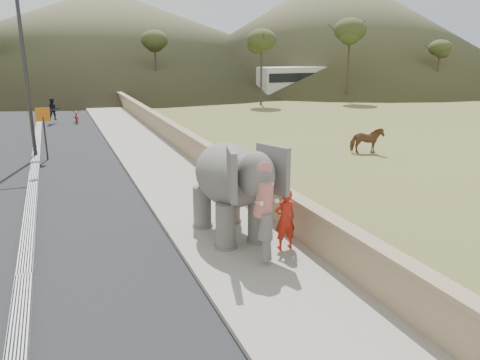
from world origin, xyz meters
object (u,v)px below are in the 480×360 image
at_px(elephant_and_man, 230,188).
at_px(lamppost, 31,50).
at_px(cow, 367,141).
at_px(motorcyclist, 67,113).

bearing_deg(elephant_and_man, lamppost, 111.36).
height_order(cow, elephant_and_man, elephant_and_man).
height_order(lamppost, cow, lamppost).
relative_size(cow, elephant_and_man, 0.42).
distance_m(cow, elephant_and_man, 12.44).
xyz_separation_m(cow, motorcyclist, (-13.10, 15.54, 0.03)).
bearing_deg(lamppost, elephant_and_man, -68.64).
distance_m(cow, motorcyclist, 20.33).
xyz_separation_m(elephant_and_man, motorcyclist, (-3.20, 23.04, -0.75)).
bearing_deg(motorcyclist, elephant_and_man, -82.08).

